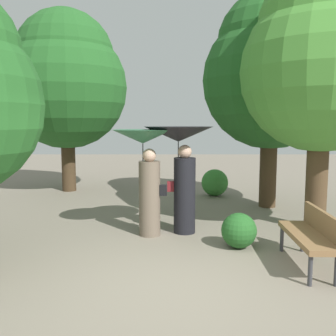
{
  "coord_description": "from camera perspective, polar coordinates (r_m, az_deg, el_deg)",
  "views": [
    {
      "loc": [
        0.01,
        -4.85,
        2.13
      ],
      "look_at": [
        0.0,
        2.62,
        1.22
      ],
      "focal_mm": 40.41,
      "sensor_mm": 36.0,
      "label": 1
    }
  ],
  "objects": [
    {
      "name": "ground_plane",
      "position": [
        5.3,
        -0.05,
        -16.77
      ],
      "size": [
        40.0,
        40.0,
        0.0
      ],
      "primitive_type": "plane",
      "color": "gray"
    },
    {
      "name": "person_left",
      "position": [
        7.03,
        -3.26,
        0.87
      ],
      "size": [
        1.13,
        1.13,
        1.99
      ],
      "rotation": [
        0.0,
        0.0,
        1.43
      ],
      "color": "#6B5B4C",
      "rests_on": "ground"
    },
    {
      "name": "person_right",
      "position": [
        7.18,
        2.01,
        1.93
      ],
      "size": [
        1.31,
        1.31,
        2.04
      ],
      "rotation": [
        0.0,
        0.0,
        1.43
      ],
      "color": "black",
      "rests_on": "ground"
    },
    {
      "name": "park_bench",
      "position": [
        6.01,
        21.07,
        -9.16
      ],
      "size": [
        0.52,
        1.51,
        0.83
      ],
      "rotation": [
        0.0,
        0.0,
        -1.59
      ],
      "color": "#38383D",
      "rests_on": "ground"
    },
    {
      "name": "tree_near_right",
      "position": [
        9.81,
        15.43,
        14.14
      ],
      "size": [
        3.34,
        3.34,
        5.3
      ],
      "color": "#42301E",
      "rests_on": "ground"
    },
    {
      "name": "tree_mid_right",
      "position": [
        8.04,
        22.39,
        15.25
      ],
      "size": [
        3.11,
        3.11,
        5.17
      ],
      "color": "#4C3823",
      "rests_on": "ground"
    },
    {
      "name": "tree_far_back",
      "position": [
        12.09,
        -15.04,
        12.89
      ],
      "size": [
        3.67,
        3.67,
        5.47
      ],
      "color": "#42301E",
      "rests_on": "ground"
    },
    {
      "name": "bush_path_left",
      "position": [
        11.02,
        7.17,
        -2.2
      ],
      "size": [
        0.77,
        0.77,
        0.77
      ],
      "primitive_type": "sphere",
      "color": "#387F33",
      "rests_on": "ground"
    },
    {
      "name": "bush_path_right",
      "position": [
        6.61,
        10.75,
        -9.25
      ],
      "size": [
        0.6,
        0.6,
        0.6
      ],
      "primitive_type": "sphere",
      "color": "#235B23",
      "rests_on": "ground"
    }
  ]
}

